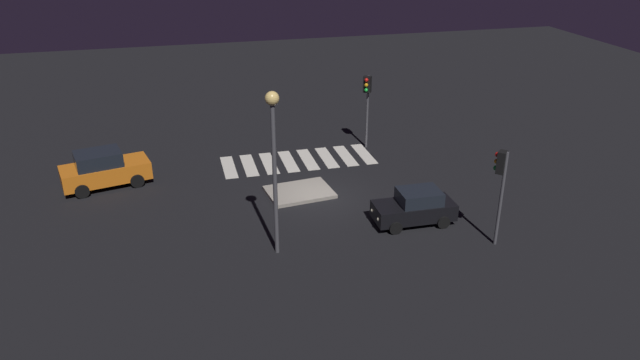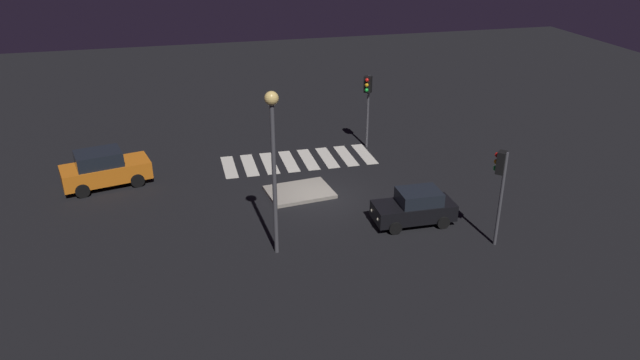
% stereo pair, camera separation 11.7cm
% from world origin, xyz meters
% --- Properties ---
extents(ground_plane, '(80.00, 80.00, 0.00)m').
position_xyz_m(ground_plane, '(0.00, 0.00, 0.00)').
color(ground_plane, black).
extents(traffic_island, '(3.52, 2.81, 0.18)m').
position_xyz_m(traffic_island, '(0.90, -0.75, 0.09)').
color(traffic_island, gray).
rests_on(traffic_island, ground).
extents(car_orange, '(4.74, 2.87, 1.95)m').
position_xyz_m(car_orange, '(10.58, -4.25, 0.96)').
color(car_orange, orange).
rests_on(car_orange, ground).
extents(car_black, '(3.81, 1.84, 1.64)m').
position_xyz_m(car_black, '(-3.60, 3.61, 0.81)').
color(car_black, black).
rests_on(car_black, ground).
extents(traffic_light_west, '(0.54, 0.54, 4.31)m').
position_xyz_m(traffic_light_west, '(-6.17, 6.19, 3.27)').
color(traffic_light_west, '#47474C').
rests_on(traffic_light_west, ground).
extents(traffic_light_south, '(0.54, 0.53, 4.48)m').
position_xyz_m(traffic_light_south, '(-4.44, -6.07, 3.39)').
color(traffic_light_south, '#47474C').
rests_on(traffic_light_south, ground).
extents(street_lamp, '(0.56, 0.56, 7.06)m').
position_xyz_m(street_lamp, '(3.06, 4.58, 4.87)').
color(street_lamp, '#47474C').
rests_on(street_lamp, ground).
extents(crosswalk_near, '(8.75, 3.20, 0.02)m').
position_xyz_m(crosswalk_near, '(0.00, -5.08, 0.01)').
color(crosswalk_near, silver).
rests_on(crosswalk_near, ground).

